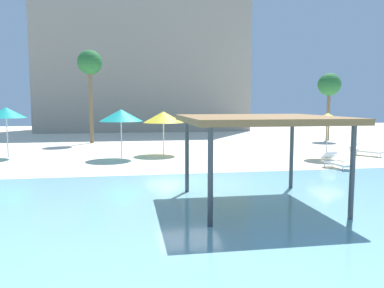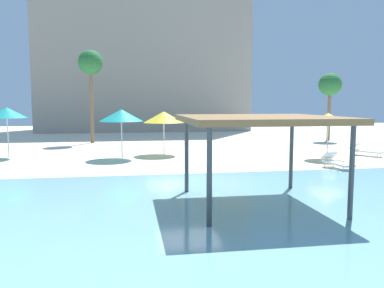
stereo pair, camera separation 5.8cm
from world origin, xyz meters
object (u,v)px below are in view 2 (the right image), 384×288
Objects in this scene: palm_tree_1 at (90,65)px; lounge_chair_2 at (336,162)px; palm_tree_0 at (330,86)px; lounge_chair_0 at (364,150)px; beach_umbrella_teal_0 at (121,115)px; beach_umbrella_yellow_1 at (164,117)px; beach_umbrella_yellow_4 at (328,118)px; beach_umbrella_teal_3 at (7,113)px; shade_pavilion at (259,121)px.

lounge_chair_2 is at bearing -48.06° from palm_tree_1.
palm_tree_0 is (6.83, 13.22, 4.23)m from lounge_chair_2.
beach_umbrella_teal_0 is at bearing -126.83° from lounge_chair_0.
lounge_chair_2 is at bearing -78.28° from lounge_chair_0.
beach_umbrella_yellow_4 is (8.96, -3.26, -0.01)m from beach_umbrella_yellow_1.
palm_tree_0 is at bearing 15.89° from beach_umbrella_teal_3.
lounge_chair_2 is at bearing -111.57° from beach_umbrella_yellow_4.
beach_umbrella_teal_0 is 1.08× the size of beach_umbrella_yellow_4.
beach_umbrella_teal_3 is 18.28m from beach_umbrella_yellow_4.
lounge_chair_0 is at bearing 16.41° from beach_umbrella_yellow_4.
lounge_chair_0 is at bearing -4.51° from beach_umbrella_teal_0.
beach_umbrella_teal_3 reaches higher than lounge_chair_2.
beach_umbrella_yellow_1 reaches higher than beach_umbrella_yellow_4.
lounge_chair_2 is (5.91, 5.75, -2.26)m from shade_pavilion.
beach_umbrella_teal_0 is 0.50× the size of palm_tree_0.
palm_tree_1 reaches higher than shade_pavilion.
beach_umbrella_yellow_1 is at bearing -57.33° from palm_tree_1.
beach_umbrella_teal_3 is 24.57m from palm_tree_0.
palm_tree_1 is (-4.97, 7.75, 3.77)m from beach_umbrella_yellow_1.
palm_tree_0 is (5.60, 10.10, 2.28)m from beach_umbrella_yellow_4.
beach_umbrella_teal_3 is 0.52× the size of palm_tree_0.
beach_umbrella_teal_0 reaches higher than shade_pavilion.
shade_pavilion is 21.29m from palm_tree_1.
lounge_chair_0 is 20.45m from palm_tree_1.
shade_pavilion is at bearing -68.26° from beach_umbrella_teal_0.
lounge_chair_2 is (-4.10, -3.96, 0.00)m from lounge_chair_0.
shade_pavilion is at bearing -81.49° from beach_umbrella_yellow_1.
beach_umbrella_teal_3 reaches higher than beach_umbrella_teal_0.
palm_tree_0 is (2.73, 9.26, 4.23)m from lounge_chair_0.
beach_umbrella_teal_3 is 1.49× the size of lounge_chair_2.
beach_umbrella_teal_3 is at bearing -117.86° from palm_tree_1.
beach_umbrella_yellow_4 is at bearing -10.72° from beach_umbrella_teal_3.
beach_umbrella_yellow_4 is at bearing -38.32° from palm_tree_1.
shade_pavilion is 14.13m from lounge_chair_0.
shade_pavilion is 0.81× the size of palm_tree_0.
palm_tree_1 reaches higher than beach_umbrella_yellow_1.
beach_umbrella_teal_3 is at bearing -116.28° from lounge_chair_2.
palm_tree_1 is at bearing 141.68° from beach_umbrella_yellow_4.
beach_umbrella_yellow_1 is at bearing -133.87° from lounge_chair_0.
beach_umbrella_teal_3 is 0.40× the size of palm_tree_1.
palm_tree_1 is (-2.46, 9.03, 3.61)m from beach_umbrella_teal_0.
beach_umbrella_yellow_1 is at bearing -134.53° from lounge_chair_2.
shade_pavilion is 11.68m from beach_umbrella_teal_0.
lounge_chair_0 is at bearing 129.06° from lounge_chair_2.
beach_umbrella_teal_0 is 10.04m from palm_tree_1.
shade_pavilion is 1.63× the size of beach_umbrella_teal_0.
beach_umbrella_yellow_4 is 0.46× the size of palm_tree_0.
palm_tree_1 is (-19.53, 0.91, 1.50)m from palm_tree_0.
beach_umbrella_teal_0 is 11.64m from beach_umbrella_yellow_4.
lounge_chair_2 is (10.24, -5.10, -2.12)m from beach_umbrella_teal_0.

